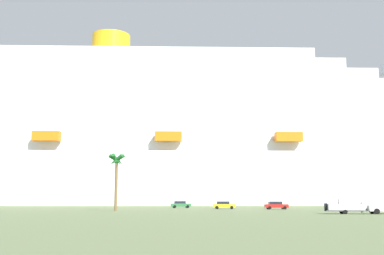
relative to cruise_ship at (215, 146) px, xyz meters
name	(u,v)px	position (x,y,z in m)	size (l,w,h in m)	color
ground_plane	(229,207)	(0.85, -39.97, -19.90)	(600.00, 600.00, 0.00)	#66754C
cruise_ship	(215,146)	(0.00, 0.00, 0.00)	(306.64, 43.12, 69.71)	white
small_boat_on_trailer	(349,207)	(13.96, -89.10, -18.93)	(7.27, 2.13, 2.15)	#595960
palm_tree	(117,165)	(-22.63, -72.36, -11.66)	(3.19, 3.02, 10.32)	brown
parked_car_green_wagon	(181,204)	(-11.15, -48.65, -19.06)	(4.79, 2.50, 1.58)	#2D723F
parked_car_red_hatchback	(276,205)	(8.51, -61.53, -19.06)	(4.70, 2.18, 1.58)	red
parked_car_yellow_taxi	(224,205)	(-1.87, -58.57, -19.06)	(4.89, 2.51, 1.58)	yellow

